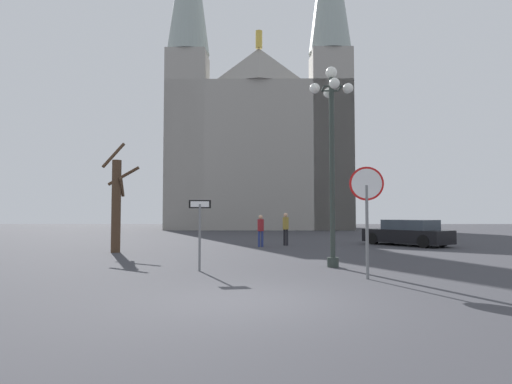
% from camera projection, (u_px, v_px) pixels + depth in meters
% --- Properties ---
extents(ground_plane, '(120.00, 120.00, 0.00)m').
position_uv_depth(ground_plane, '(252.00, 301.00, 8.16)').
color(ground_plane, '#38383D').
extents(cathedral, '(19.48, 13.59, 36.37)m').
position_uv_depth(cathedral, '(258.00, 135.00, 48.05)').
color(cathedral, gray).
rests_on(cathedral, ground).
extents(stop_sign, '(0.87, 0.16, 2.88)m').
position_uv_depth(stop_sign, '(365.00, 199.00, 11.03)').
color(stop_sign, slate).
rests_on(stop_sign, ground).
extents(one_way_arrow_sign, '(0.64, 0.13, 2.07)m').
position_uv_depth(one_way_arrow_sign, '(199.00, 225.00, 12.51)').
color(one_way_arrow_sign, slate).
rests_on(one_way_arrow_sign, ground).
extents(street_lamp, '(1.39, 1.39, 6.36)m').
position_uv_depth(street_lamp, '(331.00, 136.00, 13.58)').
color(street_lamp, '#2D3833').
rests_on(street_lamp, ground).
extents(bare_tree, '(1.54, 1.13, 4.85)m').
position_uv_depth(bare_tree, '(115.00, 202.00, 18.52)').
color(bare_tree, '#473323').
rests_on(bare_tree, ground).
extents(parked_car_near_black, '(4.07, 4.64, 1.34)m').
position_uv_depth(parked_car_near_black, '(406.00, 233.00, 22.42)').
color(parked_car_near_black, black).
rests_on(parked_car_near_black, ground).
extents(pedestrian_walking, '(0.32, 0.32, 1.70)m').
position_uv_depth(pedestrian_walking, '(284.00, 226.00, 22.48)').
color(pedestrian_walking, black).
rests_on(pedestrian_walking, ground).
extents(pedestrian_standing, '(0.32, 0.32, 1.60)m').
position_uv_depth(pedestrian_standing, '(259.00, 228.00, 21.50)').
color(pedestrian_standing, navy).
rests_on(pedestrian_standing, ground).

